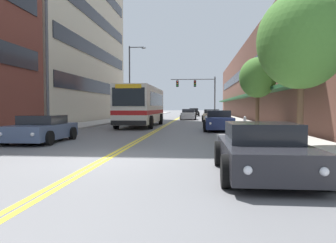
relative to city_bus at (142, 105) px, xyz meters
The scene contains 19 objects.
ground_plane 19.40m from the city_bus, 84.37° to the left, with size 240.00×240.00×0.00m, color slate.
sidewalk_left 19.97m from the city_bus, 104.98° to the left, with size 3.07×106.00×0.14m.
sidewalk_right 21.26m from the city_bus, 65.08° to the left, with size 3.07×106.00×0.14m.
centre_line 19.40m from the city_bus, 84.37° to the left, with size 0.34×106.00×0.01m.
storefront_row_right 24.39m from the city_bus, 52.59° to the left, with size 9.10×68.00×9.94m.
city_bus is the anchor object (origin of this frame).
car_beige_parked_left_near 11.98m from the city_bus, 101.54° to the left, with size 2.14×4.62×1.47m.
car_slate_blue_parked_left_mid 13.27m from the city_bus, 100.67° to the right, with size 2.19×4.27×1.24m.
car_charcoal_parked_right_foreground 20.63m from the city_bus, 72.22° to the right, with size 2.10×4.20×1.24m.
car_champagne_parked_right_mid 12.01m from the city_bus, 58.40° to the left, with size 2.16×4.52×1.36m.
car_navy_parked_right_far 7.91m from the city_bus, 38.19° to the right, with size 2.07×4.51×1.39m.
car_black_moving_lead 31.83m from the city_bus, 82.83° to the left, with size 2.05×4.55×1.41m.
car_silver_moving_second 15.19m from the city_bus, 76.66° to the left, with size 2.04×4.36×1.37m.
traffic_signal_mast 20.01m from the city_bus, 75.84° to the left, with size 6.33×0.38×5.91m.
street_lamp_left_near 11.34m from the city_bus, 106.60° to the right, with size 2.67×0.28×9.31m.
street_lamp_left_far 12.01m from the city_bus, 105.87° to the left, with size 2.09×0.28×8.85m.
street_tree_right_near 16.92m from the city_bus, 58.59° to the right, with size 3.39×3.39×5.91m.
street_tree_right_mid 9.93m from the city_bus, 24.11° to the right, with size 2.56×2.56×4.95m.
fire_hydrant 9.68m from the city_bus, 35.19° to the right, with size 0.28×0.20×0.87m.
Camera 1 is at (2.88, -9.68, 1.62)m, focal length 35.00 mm.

